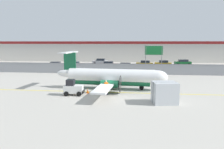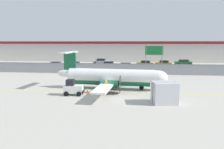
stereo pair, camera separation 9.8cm
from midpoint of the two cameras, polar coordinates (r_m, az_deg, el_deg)
name	(u,v)px [view 1 (the left image)]	position (r m, az deg, el deg)	size (l,w,h in m)	color
ground_plane	(109,92)	(27.45, -0.83, -4.66)	(140.00, 140.00, 0.01)	#ADA89E
perimeter_fence	(119,68)	(42.96, 1.82, 1.60)	(98.00, 0.10, 2.10)	gray
parking_lot_strip	(123,67)	(54.48, 2.77, 1.93)	(98.00, 17.00, 0.12)	#38383A
background_building	(126,51)	(72.65, 3.70, 6.08)	(91.00, 8.10, 6.50)	beige
commuter_airplane	(113,77)	(29.17, 0.22, -0.68)	(15.14, 16.07, 4.92)	white
baggage_tug	(73,88)	(26.27, -10.21, -3.50)	(2.40, 1.51, 1.88)	silver
ground_crew_worker	(106,87)	(26.25, -1.64, -3.15)	(0.54, 0.44, 1.70)	#191E4C
cargo_container	(165,93)	(23.06, 13.47, -4.64)	(2.70, 2.37, 2.20)	#B7BCC1
traffic_cone_near_left	(110,84)	(31.29, -0.57, -2.46)	(0.36, 0.36, 0.64)	orange
traffic_cone_near_right	(66,93)	(26.42, -12.04, -4.69)	(0.36, 0.36, 0.64)	orange
traffic_cone_far_left	(88,91)	(27.12, -6.48, -4.21)	(0.36, 0.36, 0.64)	orange
traffic_cone_far_right	(77,90)	(27.40, -9.14, -4.14)	(0.36, 0.36, 0.64)	orange
parked_car_0	(56,65)	(52.82, -14.45, 2.37)	(4.37, 2.38, 1.58)	red
parked_car_1	(74,65)	(52.71, -10.06, 2.50)	(4.32, 2.26, 1.58)	#19662D
parked_car_2	(101,61)	(61.28, -3.07, 3.43)	(4.26, 2.13, 1.58)	silver
parked_car_3	(109,65)	(52.40, -0.82, 2.59)	(4.20, 2.01, 1.58)	red
parked_car_4	(126,66)	(48.76, 3.61, 2.14)	(4.30, 2.21, 1.58)	slate
parked_car_5	(145,64)	(55.34, 8.50, 2.81)	(4.29, 2.18, 1.58)	#B28C19
parked_car_6	(163,63)	(56.77, 13.18, 2.82)	(4.39, 2.44, 1.58)	#B28C19
parked_car_7	(183,62)	(60.92, 17.97, 3.00)	(4.37, 2.38, 1.58)	#19662D
highway_sign	(154,53)	(45.00, 10.81, 5.63)	(3.60, 0.14, 5.50)	slate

